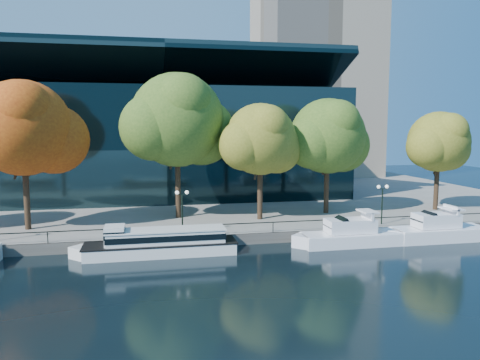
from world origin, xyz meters
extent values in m
plane|color=black|center=(0.00, 0.00, 0.00)|extent=(160.00, 160.00, 0.00)
cube|color=slate|center=(0.00, 36.50, 0.50)|extent=(90.00, 67.00, 1.00)
cube|color=#47443F|center=(0.00, 3.05, 0.50)|extent=(90.00, 0.25, 1.00)
cube|color=black|center=(0.00, 3.25, 1.95)|extent=(88.20, 0.08, 0.08)
cube|color=black|center=(0.00, 3.25, 1.45)|extent=(0.07, 0.07, 0.90)
cube|color=black|center=(-4.00, 32.00, 8.00)|extent=(50.00, 24.00, 16.00)
cube|color=black|center=(-4.00, 28.00, 17.50)|extent=(50.00, 17.14, 7.86)
cube|color=tan|center=(28.00, 55.00, 32.50)|extent=(22.00, 22.00, 65.00)
cube|color=white|center=(-5.52, 1.15, 0.50)|extent=(12.65, 3.07, 0.99)
cube|color=black|center=(-5.52, 1.15, 1.01)|extent=(12.90, 3.13, 0.11)
cube|color=white|center=(-11.84, 1.15, 0.50)|extent=(2.54, 2.54, 0.99)
cube|color=white|center=(-5.07, 1.15, 1.58)|extent=(9.87, 2.52, 1.08)
cube|color=black|center=(-5.07, 1.15, 1.63)|extent=(9.99, 2.58, 0.50)
cube|color=white|center=(-5.07, 1.15, 2.17)|extent=(10.12, 2.64, 0.09)
cube|color=white|center=(-9.31, 1.15, 1.85)|extent=(1.63, 2.15, 1.63)
cube|color=black|center=(-9.31, 1.15, 2.03)|extent=(1.67, 2.21, 0.63)
cube|color=white|center=(12.17, 0.84, 0.57)|extent=(9.93, 2.84, 1.14)
cube|color=white|center=(7.20, 0.84, 0.57)|extent=(2.17, 2.17, 1.14)
cube|color=white|center=(12.17, 0.84, 1.15)|extent=(9.73, 2.78, 0.08)
cube|color=white|center=(11.67, 0.84, 1.84)|extent=(4.47, 2.13, 1.23)
cube|color=black|center=(10.38, 0.84, 1.94)|extent=(1.96, 2.04, 1.55)
cube|color=white|center=(13.36, 0.84, 2.74)|extent=(0.24, 2.21, 0.76)
cube|color=white|center=(13.36, 0.84, 3.12)|extent=(1.32, 2.21, 0.14)
cube|color=white|center=(20.95, 0.81, 0.61)|extent=(9.19, 2.86, 1.23)
cube|color=white|center=(16.35, 0.81, 0.61)|extent=(2.25, 2.25, 1.23)
cube|color=white|center=(20.95, 0.81, 1.25)|extent=(9.01, 2.80, 0.08)
cube|color=white|center=(20.49, 0.81, 1.99)|extent=(4.14, 2.14, 1.33)
cube|color=black|center=(19.29, 0.81, 2.09)|extent=(1.87, 2.06, 1.54)
cube|color=white|center=(22.05, 0.81, 2.96)|extent=(0.26, 2.23, 0.82)
cube|color=white|center=(22.05, 0.81, 3.06)|extent=(1.43, 2.23, 0.15)
cylinder|color=black|center=(-17.92, 9.26, 4.91)|extent=(0.56, 0.56, 7.81)
cylinder|color=black|center=(-17.42, 9.46, 7.98)|extent=(1.23, 1.87, 3.90)
cylinder|color=black|center=(-18.32, 8.96, 7.70)|extent=(1.13, 1.28, 3.49)
sphere|color=maroon|center=(-17.92, 9.26, 10.77)|extent=(9.10, 9.10, 9.10)
sphere|color=maroon|center=(-15.42, 10.63, 9.63)|extent=(6.82, 6.82, 6.82)
sphere|color=maroon|center=(-17.46, 7.44, 12.36)|extent=(5.46, 5.46, 5.46)
cylinder|color=black|center=(-3.22, 12.18, 5.23)|extent=(0.56, 0.56, 8.47)
cylinder|color=black|center=(-2.72, 12.38, 8.56)|extent=(1.30, 1.99, 4.22)
cylinder|color=black|center=(-3.62, 11.88, 8.26)|extent=(1.19, 1.36, 3.78)
sphere|color=#37561B|center=(-3.22, 12.18, 11.58)|extent=(10.04, 10.04, 10.04)
sphere|color=#37561B|center=(-0.46, 13.69, 10.33)|extent=(7.53, 7.53, 7.53)
sphere|color=#37561B|center=(-5.73, 11.18, 10.83)|extent=(7.03, 7.03, 7.03)
sphere|color=#37561B|center=(-2.72, 10.17, 13.34)|extent=(6.02, 6.02, 6.02)
cylinder|color=black|center=(5.31, 9.60, 4.42)|extent=(0.56, 0.56, 6.84)
cylinder|color=black|center=(5.81, 9.80, 7.11)|extent=(1.12, 1.68, 3.43)
cylinder|color=black|center=(4.91, 9.30, 6.87)|extent=(1.03, 1.16, 3.07)
sphere|color=#65671B|center=(5.31, 9.60, 9.56)|extent=(7.58, 7.58, 7.58)
sphere|color=#65671B|center=(7.39, 10.74, 8.61)|extent=(5.68, 5.68, 5.68)
sphere|color=#65671B|center=(3.42, 8.85, 8.99)|extent=(5.30, 5.30, 5.30)
sphere|color=#65671B|center=(5.69, 8.09, 10.88)|extent=(4.55, 4.55, 4.55)
cylinder|color=black|center=(13.64, 11.54, 4.52)|extent=(0.56, 0.56, 7.04)
cylinder|color=black|center=(14.14, 11.74, 7.29)|extent=(1.14, 1.71, 3.53)
cylinder|color=black|center=(13.24, 11.24, 7.03)|extent=(1.05, 1.18, 3.15)
sphere|color=#37561B|center=(13.64, 11.54, 9.80)|extent=(8.49, 8.49, 8.49)
sphere|color=#37561B|center=(15.98, 12.81, 8.74)|extent=(6.37, 6.37, 6.37)
sphere|color=#37561B|center=(11.52, 10.69, 9.16)|extent=(5.94, 5.94, 5.94)
sphere|color=#37561B|center=(14.07, 9.84, 11.29)|extent=(5.09, 5.09, 5.09)
cylinder|color=black|center=(27.33, 10.97, 4.23)|extent=(0.56, 0.56, 6.47)
cylinder|color=black|center=(27.83, 11.17, 6.78)|extent=(1.08, 1.60, 3.25)
cylinder|color=black|center=(26.93, 10.67, 6.55)|extent=(0.99, 1.11, 2.90)
sphere|color=#65671B|center=(27.33, 10.97, 9.09)|extent=(7.12, 7.12, 7.12)
sphere|color=#65671B|center=(29.29, 12.03, 8.20)|extent=(5.34, 5.34, 5.34)
sphere|color=#65671B|center=(25.55, 10.25, 8.55)|extent=(4.99, 4.99, 4.99)
sphere|color=#65671B|center=(27.69, 9.54, 10.33)|extent=(4.27, 4.27, 4.27)
cylinder|color=black|center=(-3.40, 4.50, 2.80)|extent=(0.14, 0.14, 3.60)
cube|color=black|center=(-3.40, 4.50, 4.65)|extent=(0.90, 0.06, 0.06)
sphere|color=white|center=(-3.85, 4.50, 4.85)|extent=(0.36, 0.36, 0.36)
sphere|color=white|center=(-2.95, 4.50, 4.85)|extent=(0.36, 0.36, 0.36)
cylinder|color=black|center=(16.81, 4.50, 2.80)|extent=(0.14, 0.14, 3.60)
cube|color=black|center=(16.81, 4.50, 4.65)|extent=(0.90, 0.06, 0.06)
sphere|color=white|center=(16.36, 4.50, 4.85)|extent=(0.36, 0.36, 0.36)
sphere|color=white|center=(17.26, 4.50, 4.85)|extent=(0.36, 0.36, 0.36)
camera|label=1|loc=(-6.75, -38.42, 10.99)|focal=35.00mm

